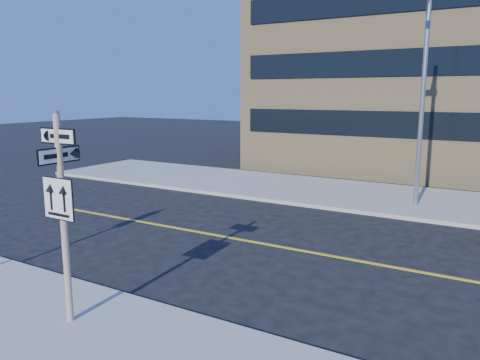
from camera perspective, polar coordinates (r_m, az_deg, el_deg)
The scene contains 4 objects.
ground at distance 11.73m, azimuth -10.28°, elevation -12.30°, with size 120.00×120.00×0.00m, color black.
sign_pole at distance 9.33m, azimuth -20.87°, elevation -3.05°, with size 0.92×0.92×4.06m.
streetlight_a at distance 19.15m, azimuth 21.34°, elevation 10.52°, with size 0.55×2.25×8.00m.
building_brick at distance 33.83m, azimuth 22.47°, elevation 17.36°, with size 18.00×18.00×18.00m, color tan.
Camera 1 is at (7.15, -8.13, 4.51)m, focal length 35.00 mm.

